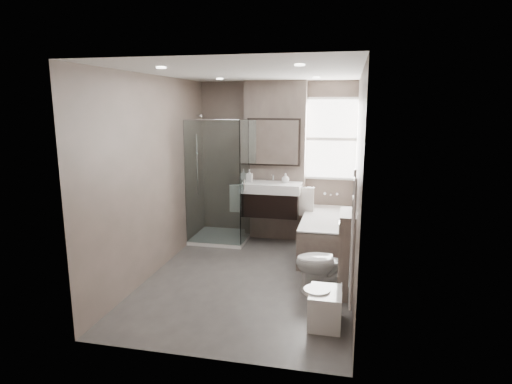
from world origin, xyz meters
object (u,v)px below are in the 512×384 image
(toilet, at_px, (325,263))
(bidet, at_px, (325,307))
(vanity, at_px, (271,199))
(bathtub, at_px, (328,234))

(toilet, bearing_deg, bidet, -2.91)
(vanity, distance_m, bidet, 2.74)
(vanity, distance_m, toilet, 1.97)
(vanity, bearing_deg, bidet, -67.78)
(toilet, relative_size, bidet, 1.52)
(vanity, xyz_separation_m, bidet, (1.01, -2.48, -0.55))
(bidet, bearing_deg, bathtub, 92.38)
(bathtub, bearing_deg, toilet, -88.08)
(bathtub, height_order, toilet, toilet)
(vanity, bearing_deg, toilet, -59.82)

